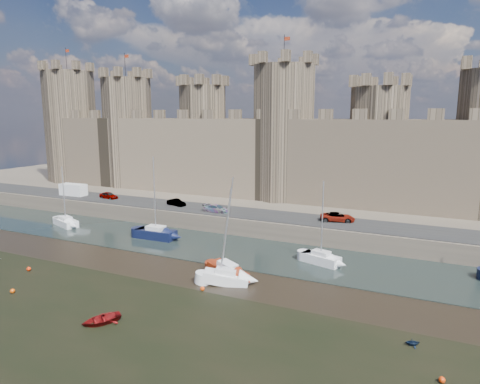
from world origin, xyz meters
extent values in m
plane|color=black|center=(0.00, 0.00, 0.00)|extent=(160.00, 160.00, 0.00)
cube|color=black|center=(0.00, 24.00, 0.04)|extent=(160.00, 12.00, 0.08)
cube|color=#4C443A|center=(0.00, 60.00, 1.25)|extent=(160.00, 60.00, 2.50)
cube|color=black|center=(0.00, 34.00, 2.55)|extent=(160.00, 7.00, 0.10)
cube|color=#42382B|center=(0.00, 48.00, 9.50)|extent=(100.00, 9.00, 14.00)
cylinder|color=#42382B|center=(-48.00, 48.00, 14.50)|extent=(11.00, 11.00, 24.00)
cylinder|color=black|center=(-48.00, 48.00, 29.00)|extent=(0.10, 0.10, 5.00)
cube|color=#982C14|center=(-47.50, 48.00, 30.80)|extent=(1.00, 0.03, 0.60)
cylinder|color=#42382B|center=(-32.00, 48.00, 13.50)|extent=(10.00, 10.00, 22.00)
cylinder|color=black|center=(-32.00, 48.00, 27.00)|extent=(0.10, 0.10, 5.00)
cube|color=#982C14|center=(-31.50, 48.00, 28.80)|extent=(1.00, 0.03, 0.60)
cylinder|color=#42382B|center=(-14.00, 48.00, 12.50)|extent=(9.00, 9.00, 20.00)
cylinder|color=#42382B|center=(2.00, 48.00, 14.00)|extent=(11.00, 11.00, 23.00)
cylinder|color=black|center=(2.00, 48.00, 28.00)|extent=(0.10, 0.10, 5.00)
cube|color=#982C14|center=(2.50, 48.00, 29.80)|extent=(1.00, 0.03, 0.60)
cylinder|color=#42382B|center=(18.00, 48.00, 12.00)|extent=(9.00, 9.00, 19.00)
imported|color=gray|center=(-25.41, 33.97, 3.12)|extent=(3.83, 1.94, 1.25)
imported|color=gray|center=(-11.18, 33.92, 3.08)|extent=(3.70, 2.10, 1.15)
imported|color=gray|center=(-3.06, 32.63, 3.10)|extent=(4.16, 1.73, 1.20)
imported|color=gray|center=(14.95, 34.68, 3.16)|extent=(5.14, 3.32, 1.32)
cube|color=silver|center=(-33.32, 33.50, 3.59)|extent=(5.08, 2.18, 2.19)
cube|color=silver|center=(-25.05, 23.74, 0.59)|extent=(5.34, 3.49, 1.01)
cube|color=silver|center=(-25.05, 23.74, 1.33)|extent=(2.54, 2.02, 0.46)
cylinder|color=silver|center=(-25.05, 23.74, 5.25)|extent=(0.14, 0.14, 8.30)
cube|color=black|center=(-8.10, 23.96, 0.71)|extent=(5.80, 2.40, 1.25)
cube|color=silver|center=(-8.10, 23.96, 1.62)|extent=(2.59, 1.64, 0.57)
cylinder|color=silver|center=(-8.10, 23.96, 6.45)|extent=(0.14, 0.14, 10.24)
cube|color=silver|center=(15.52, 23.63, 0.61)|extent=(4.85, 2.99, 1.07)
cube|color=silver|center=(15.52, 23.63, 1.39)|extent=(2.28, 1.76, 0.48)
cylinder|color=silver|center=(15.52, 23.63, 5.50)|extent=(0.14, 0.14, 8.72)
cube|color=maroon|center=(7.58, 15.14, 0.60)|extent=(5.05, 3.29, 1.20)
cube|color=silver|center=(7.58, 15.14, 1.47)|extent=(2.40, 1.90, 0.55)
cylinder|color=silver|center=(7.58, 15.14, 6.11)|extent=(0.14, 0.14, 9.82)
cube|color=white|center=(8.11, 13.71, 0.55)|extent=(5.03, 3.27, 1.10)
cube|color=silver|center=(8.11, 13.71, 1.35)|extent=(2.39, 1.89, 0.50)
cylinder|color=silver|center=(8.11, 13.71, 5.62)|extent=(0.14, 0.14, 9.03)
imported|color=maroon|center=(2.45, 1.68, 0.33)|extent=(3.72, 3.96, 0.67)
imported|color=black|center=(26.36, 8.92, 0.29)|extent=(1.38, 1.30, 0.58)
sphere|color=#D94B09|center=(-9.81, 2.75, 0.23)|extent=(0.47, 0.47, 0.47)
sphere|color=red|center=(-13.58, 7.66, 0.24)|extent=(0.48, 0.48, 0.48)
sphere|color=#DF3F09|center=(6.78, 11.12, 0.22)|extent=(0.45, 0.45, 0.45)
sphere|color=red|center=(28.39, 4.86, 0.21)|extent=(0.43, 0.43, 0.43)
camera|label=1|loc=(27.06, -23.59, 17.29)|focal=32.00mm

